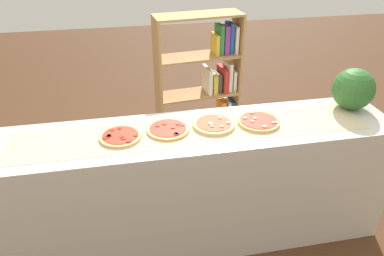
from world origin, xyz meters
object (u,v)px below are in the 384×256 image
object	(u,v)px
pizza_pepperoni_0	(120,136)
pizza_mushroom_2	(214,124)
watermelon	(353,89)
bookshelf	(209,92)
pizza_mushroom_3	(259,122)
pizza_pepperoni_1	(168,129)

from	to	relation	value
pizza_pepperoni_0	pizza_mushroom_2	xyz separation A→B (m)	(0.60, 0.03, 0.00)
watermelon	pizza_mushroom_2	bearing A→B (deg)	-175.83
watermelon	bookshelf	bearing A→B (deg)	132.86
pizza_mushroom_3	bookshelf	distance (m)	1.00
pizza_pepperoni_0	watermelon	xyz separation A→B (m)	(1.60, 0.11, 0.13)
watermelon	pizza_mushroom_3	bearing A→B (deg)	-172.52
pizza_pepperoni_1	watermelon	world-z (taller)	watermelon
pizza_pepperoni_0	pizza_mushroom_3	distance (m)	0.90
pizza_pepperoni_1	pizza_mushroom_3	xyz separation A→B (m)	(0.60, -0.02, 0.00)
pizza_mushroom_2	pizza_mushroom_3	xyz separation A→B (m)	(0.30, -0.02, -0.00)
pizza_pepperoni_0	pizza_pepperoni_1	distance (m)	0.30
pizza_pepperoni_1	watermelon	distance (m)	1.31
pizza_pepperoni_1	bookshelf	distance (m)	1.09
pizza_pepperoni_1	pizza_mushroom_3	size ratio (longest dim) A/B	0.99
pizza_pepperoni_1	bookshelf	size ratio (longest dim) A/B	0.20
pizza_mushroom_2	watermelon	world-z (taller)	watermelon
pizza_pepperoni_0	pizza_pepperoni_1	xyz separation A→B (m)	(0.30, 0.03, -0.00)
pizza_pepperoni_0	pizza_pepperoni_1	world-z (taller)	same
pizza_pepperoni_0	pizza_mushroom_2	size ratio (longest dim) A/B	0.95
pizza_pepperoni_0	pizza_mushroom_2	world-z (taller)	pizza_mushroom_2
pizza_mushroom_3	watermelon	xyz separation A→B (m)	(0.71, 0.09, 0.13)
pizza_pepperoni_0	pizza_mushroom_3	bearing A→B (deg)	0.93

